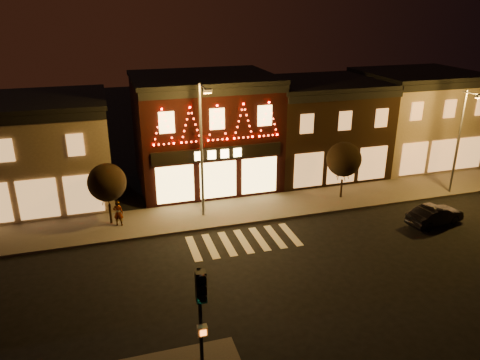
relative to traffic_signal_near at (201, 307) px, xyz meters
name	(u,v)px	position (x,y,z in m)	size (l,w,h in m)	color
ground	(266,277)	(4.70, 6.34, -3.66)	(120.00, 120.00, 0.00)	black
sidewalk_far	(254,209)	(6.70, 14.34, -3.59)	(44.00, 4.00, 0.15)	#47423D
building_left	(18,152)	(-8.30, 20.33, 0.00)	(12.20, 8.28, 7.30)	#7C6B58
building_pulp	(204,131)	(4.70, 20.31, 0.50)	(10.20, 8.34, 8.30)	black
building_right_a	(319,127)	(14.20, 20.33, 0.10)	(9.20, 8.28, 7.50)	black
building_right_b	(414,117)	(23.20, 20.33, 0.25)	(9.20, 8.28, 7.80)	#7C6B58
traffic_signal_near	(201,307)	(0.00, 0.00, 0.00)	(0.36, 0.51, 4.98)	black
streetlamp_mid	(202,142)	(3.17, 14.02, 1.53)	(0.55, 1.97, 8.59)	#59595E
streetlamp_right	(461,135)	(21.35, 12.72, 0.87)	(0.70, 1.71, 7.47)	#59595E
tree_left	(107,182)	(-2.69, 14.77, -0.76)	(2.35, 2.35, 3.94)	black
tree_right	(344,159)	(13.22, 14.32, -0.67)	(2.43, 2.43, 4.06)	black
dark_sedan	(435,215)	(16.95, 8.99, -3.03)	(1.34, 3.85, 1.27)	black
pedestrian	(118,213)	(-2.21, 14.31, -2.68)	(0.61, 0.40, 1.67)	gray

